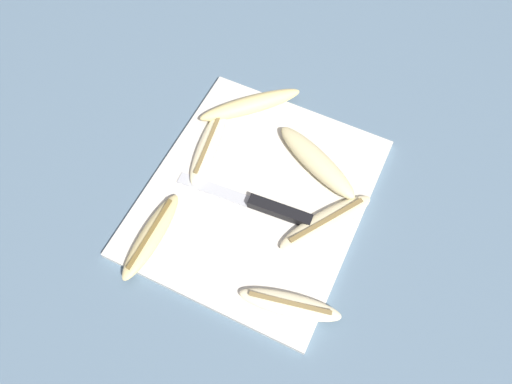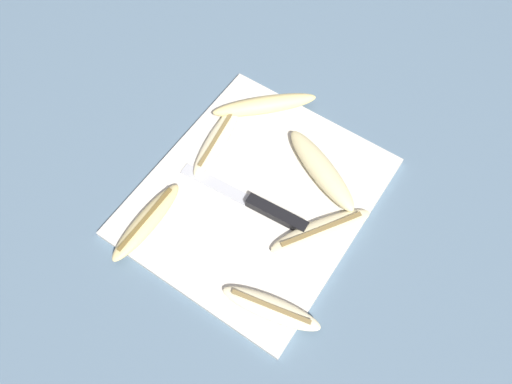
{
  "view_description": "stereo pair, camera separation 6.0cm",
  "coord_description": "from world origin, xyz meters",
  "views": [
    {
      "loc": [
        -0.37,
        -0.18,
        0.78
      ],
      "look_at": [
        0.0,
        0.0,
        0.02
      ],
      "focal_mm": 35.0,
      "sensor_mm": 36.0,
      "label": 1
    },
    {
      "loc": [
        -0.34,
        -0.23,
        0.78
      ],
      "look_at": [
        0.0,
        0.0,
        0.02
      ],
      "focal_mm": 35.0,
      "sensor_mm": 36.0,
      "label": 2
    }
  ],
  "objects": [
    {
      "name": "knife",
      "position": [
        -0.02,
        -0.03,
        0.02
      ],
      "size": [
        0.04,
        0.25,
        0.02
      ],
      "rotation": [
        0.0,
        0.0,
        0.07
      ],
      "color": "black",
      "rests_on": "cutting_board"
    },
    {
      "name": "banana_bright_far",
      "position": [
        -0.16,
        -0.13,
        0.02
      ],
      "size": [
        0.07,
        0.17,
        0.02
      ],
      "rotation": [
        0.0,
        0.0,
        3.35
      ],
      "color": "beige",
      "rests_on": "cutting_board"
    },
    {
      "name": "cutting_board",
      "position": [
        0.0,
        0.0,
        0.01
      ],
      "size": [
        0.42,
        0.37,
        0.01
      ],
      "color": "silver",
      "rests_on": "ground_plane"
    },
    {
      "name": "banana_pale_long",
      "position": [
        0.05,
        0.12,
        0.02
      ],
      "size": [
        0.18,
        0.06,
        0.02
      ],
      "rotation": [
        0.0,
        0.0,
        1.73
      ],
      "color": "beige",
      "rests_on": "cutting_board"
    },
    {
      "name": "banana_golden_short",
      "position": [
        0.16,
        0.09,
        0.03
      ],
      "size": [
        0.17,
        0.17,
        0.03
      ],
      "rotation": [
        0.0,
        0.0,
        0.78
      ],
      "color": "#EDD689",
      "rests_on": "cutting_board"
    },
    {
      "name": "ground_plane",
      "position": [
        0.0,
        0.0,
        0.0
      ],
      "size": [
        4.0,
        4.0,
        0.0
      ],
      "primitive_type": "plane",
      "color": "slate"
    },
    {
      "name": "banana_spotted_left",
      "position": [
        -0.15,
        0.12,
        0.02
      ],
      "size": [
        0.17,
        0.04,
        0.02
      ],
      "rotation": [
        0.0,
        0.0,
        1.58
      ],
      "color": "#DBC684",
      "rests_on": "cutting_board"
    },
    {
      "name": "banana_soft_right",
      "position": [
        0.1,
        -0.07,
        0.03
      ],
      "size": [
        0.12,
        0.19,
        0.03
      ],
      "rotation": [
        0.0,
        0.0,
        2.69
      ],
      "color": "beige",
      "rests_on": "cutting_board"
    },
    {
      "name": "banana_cream_curved",
      "position": [
        -0.0,
        -0.13,
        0.02
      ],
      "size": [
        0.18,
        0.14,
        0.02
      ],
      "rotation": [
        0.0,
        0.0,
        0.99
      ],
      "color": "beige",
      "rests_on": "cutting_board"
    }
  ]
}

